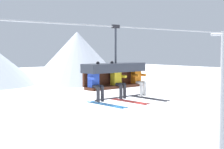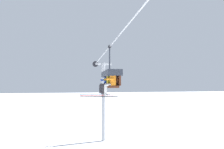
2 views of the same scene
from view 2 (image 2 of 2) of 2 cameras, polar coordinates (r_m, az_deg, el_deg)
lift_tower_near at (r=17.12m, az=-2.89°, el=-7.97°), size 0.36×1.88×7.67m
lift_cable at (r=8.95m, az=-0.56°, el=9.33°), size 18.57×0.05×0.05m
chairlift_chair at (r=8.97m, az=-0.34°, el=-0.67°), size 2.41×0.74×2.47m
skier_blue at (r=9.91m, az=-2.59°, el=-2.47°), size 0.48×1.70×1.34m
skier_yellow at (r=8.93m, az=-1.70°, el=-2.41°), size 0.48×1.70×1.34m
skier_orange at (r=7.95m, az=-0.63°, el=-2.49°), size 0.46×1.70×1.23m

